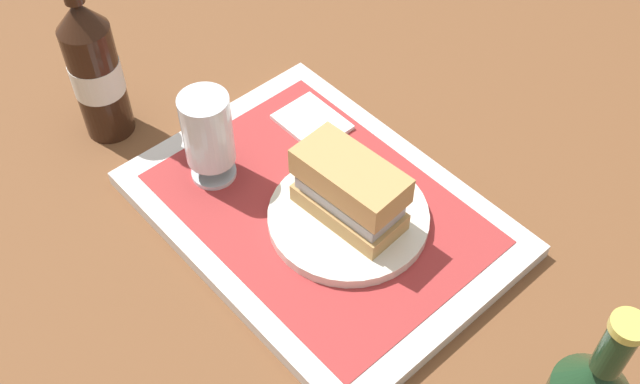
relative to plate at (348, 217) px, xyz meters
The scene contains 8 objects.
ground_plane 0.05m from the plate, 16.32° to the left, with size 3.00×3.00×0.00m, color brown.
tray 0.04m from the plate, 16.32° to the left, with size 0.44×0.32×0.02m, color silver.
placemat 0.04m from the plate, 16.32° to the left, with size 0.38×0.27×0.00m, color #9E2D2D.
plate is the anchor object (origin of this frame).
sandwich 0.05m from the plate, ahead, with size 0.14×0.07×0.08m.
beer_glass 0.19m from the plate, 23.60° to the left, with size 0.06×0.06×0.12m.
napkin_folded 0.17m from the plate, 27.01° to the right, with size 0.09×0.07×0.01m, color white.
beer_bottle 0.37m from the plate, 18.59° to the left, with size 0.07×0.07×0.27m.
Camera 1 is at (-0.43, 0.38, 0.72)m, focal length 42.36 mm.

